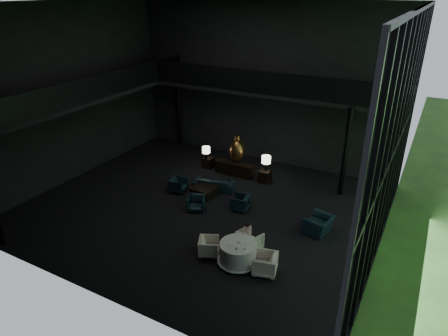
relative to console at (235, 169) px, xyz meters
The scene contains 35 objects.
floor 3.52m from the console, 85.60° to the right, with size 14.00×12.00×0.02m, color black.
ceiling 8.44m from the console, 85.60° to the right, with size 14.00×12.00×0.02m, color black.
wall_back 4.46m from the console, 83.88° to the left, with size 14.00×0.04×8.00m, color black.
wall_front 10.19m from the console, 88.38° to the right, with size 14.00×0.04×8.00m, color black.
wall_left 8.43m from the console, 152.57° to the right, with size 0.04×12.00×8.00m, color black.
curtain_wall 8.82m from the console, 25.83° to the right, with size 0.20×12.00×8.00m, color black, non-canonical shape.
mezzanine_left 7.66m from the console, 148.63° to the right, with size 2.00×12.00×0.25m, color black.
mezzanine_back 4.17m from the console, 49.89° to the left, with size 12.00×2.00×0.25m, color black.
railing_left 7.27m from the console, 143.55° to the right, with size 0.06×12.00×1.00m, color black.
railing_back 4.49m from the console, 21.74° to the left, with size 12.00×0.06×1.00m, color black.
column_nw 5.48m from the console, 155.00° to the left, with size 0.24×0.24×4.00m, color black.
column_ne 5.36m from the console, ahead, with size 0.24×0.24×4.00m, color black.
console is the anchor object (origin of this frame).
bronze_urn 0.93m from the console, 90.00° to the left, with size 0.72×0.72×1.35m.
side_table_left 1.61m from the console, behind, with size 0.48×0.48×0.53m, color black.
table_lamp_left 1.74m from the console, behind, with size 0.39×0.39×0.66m.
side_table_right 1.60m from the console, ahead, with size 0.51×0.51×0.57m, color black.
table_lamp_right 1.77m from the console, ahead, with size 0.43×0.43×0.72m.
sofa 1.80m from the console, 94.28° to the right, with size 1.67×0.49×0.65m, color #112934.
lounge_armchair_west 3.14m from the console, 117.31° to the right, with size 0.63×0.59×0.65m, color #193047.
lounge_armchair_east 3.35m from the console, 59.06° to the right, with size 0.62×0.58×0.64m, color #213549.
lounge_armchair_south 3.80m from the console, 87.58° to the right, with size 0.61×0.57×0.62m, color #21364B.
window_armchair 5.90m from the console, 30.47° to the right, with size 0.97×0.63×0.85m, color black.
coffee_table 2.57m from the console, 94.30° to the right, with size 0.95×0.95×0.42m, color black.
dining_table 6.88m from the console, 61.90° to the right, with size 1.41×1.41×0.75m.
dining_chair_north 6.11m from the console, 57.87° to the right, with size 0.74×0.69×0.76m, color beige.
dining_chair_east 7.45m from the console, 55.32° to the right, with size 0.74×0.69×0.76m, color beige.
dining_chair_west 6.50m from the console, 70.72° to the right, with size 0.60×0.56×0.61m, color beige.
child 6.09m from the console, 58.65° to the right, with size 0.28×0.28×0.61m.
plate_a 6.91m from the console, 64.05° to the right, with size 0.24×0.24×0.02m, color white.
plate_b 6.83m from the console, 59.06° to the right, with size 0.24×0.24×0.02m, color white.
saucer 7.16m from the console, 60.22° to the right, with size 0.14×0.14×0.01m, color white.
coffee_cup 7.20m from the console, 60.26° to the right, with size 0.08×0.08×0.06m, color white.
cereal_bowl 6.81m from the console, 61.54° to the right, with size 0.14×0.14×0.07m, color white.
cream_pot 7.21m from the console, 62.41° to the right, with size 0.06×0.06×0.07m, color #99999E.
Camera 1 is at (7.79, -12.40, 8.50)m, focal length 32.00 mm.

